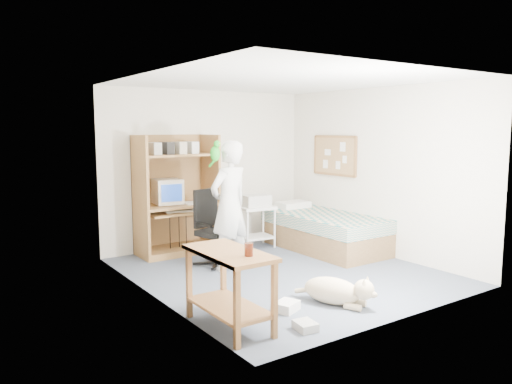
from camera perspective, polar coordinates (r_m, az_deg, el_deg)
floor at (r=6.74m, az=2.96°, el=-9.06°), size 4.00×4.00×0.00m
wall_back at (r=8.17m, az=-5.55°, el=2.72°), size 3.60×0.02×2.50m
wall_right at (r=7.73m, az=13.69°, el=2.29°), size 0.02×4.00×2.50m
wall_left at (r=5.60m, az=-11.75°, el=0.49°), size 0.02×4.00×2.50m
ceiling at (r=6.50m, az=3.11°, el=12.60°), size 3.60×4.00×0.02m
computer_hutch at (r=7.67m, az=-9.13°, el=-0.86°), size 1.20×0.63×1.80m
bed at (r=7.94m, az=7.74°, el=-4.45°), size 1.02×2.02×0.66m
side_desk at (r=4.81m, az=-3.07°, el=-9.71°), size 0.50×1.00×0.75m
corkboard at (r=8.32m, az=8.98°, el=4.13°), size 0.04×0.94×0.66m
office_chair at (r=7.00m, az=-4.79°, el=-5.31°), size 0.59×0.59×1.04m
person at (r=6.68m, az=-3.06°, el=-1.58°), size 0.72×0.56×1.74m
parrot at (r=6.52m, az=-4.66°, el=4.54°), size 0.13×0.22×0.35m
dog at (r=5.57m, az=9.21°, el=-11.05°), size 0.55×0.89×0.36m
printer_cart at (r=7.98m, az=-0.04°, el=-3.21°), size 0.60×0.50×0.66m
printer at (r=7.93m, az=-0.04°, el=-0.98°), size 0.45×0.36×0.18m
crt_monitor at (r=7.60m, az=-10.08°, el=0.07°), size 0.44×0.46×0.37m
keyboard at (r=7.55m, az=-8.69°, el=-2.15°), size 0.47×0.24×0.03m
pencil_cup at (r=7.73m, az=-6.74°, el=-0.76°), size 0.08×0.08×0.12m
drink_glass at (r=4.54m, az=-0.83°, el=-6.59°), size 0.08×0.08×0.12m
floor_box_a at (r=5.36m, az=3.52°, el=-12.91°), size 0.31×0.28×0.10m
floor_box_b at (r=4.91m, az=5.66°, el=-14.98°), size 0.21×0.24×0.08m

